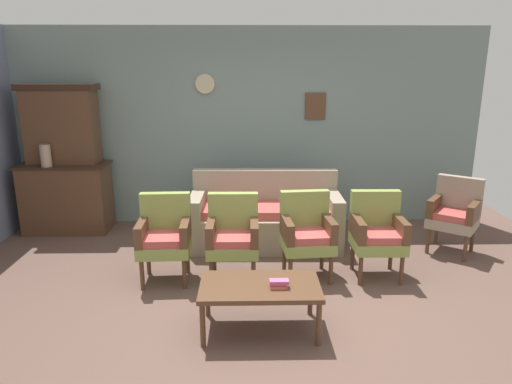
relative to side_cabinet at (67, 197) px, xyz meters
name	(u,v)px	position (x,y,z in m)	size (l,w,h in m)	color
ground_plane	(252,312)	(2.48, -2.25, -0.47)	(7.68, 7.68, 0.00)	brown
wall_back_with_decor	(250,128)	(2.48, 0.38, 0.89)	(6.40, 0.09, 2.70)	gray
side_cabinet	(67,197)	(0.00, 0.00, 0.00)	(1.16, 0.55, 0.93)	brown
cabinet_upper_hutch	(61,124)	(0.00, 0.08, 0.98)	(0.99, 0.38, 1.03)	brown
vase_on_cabinet	(46,156)	(-0.14, -0.17, 0.61)	(0.14, 0.14, 0.29)	tan
floral_couch	(265,219)	(2.66, -0.55, -0.14)	(1.86, 0.84, 0.90)	gray
armchair_near_cabinet	(165,234)	(1.58, -1.54, 0.03)	(0.54, 0.51, 0.90)	#849947
armchair_by_doorway	(233,234)	(2.29, -1.56, 0.03)	(0.52, 0.49, 0.90)	#849947
armchair_row_middle	(307,231)	(3.06, -1.49, 0.03)	(0.56, 0.53, 0.90)	#849947
armchair_near_couch_end	(377,231)	(3.80, -1.49, 0.03)	(0.53, 0.50, 0.90)	#849947
wingback_chair_by_fireplace	(454,212)	(4.91, -0.85, 0.03)	(0.71, 0.70, 0.90)	gray
coffee_table	(260,289)	(2.54, -2.54, -0.09)	(1.00, 0.56, 0.42)	brown
book_stack_on_table	(278,284)	(2.69, -2.60, -0.01)	(0.16, 0.11, 0.07)	#CF6856
floor_vase_by_wall	(459,211)	(5.33, -0.10, -0.19)	(0.22, 0.22, 0.55)	brown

